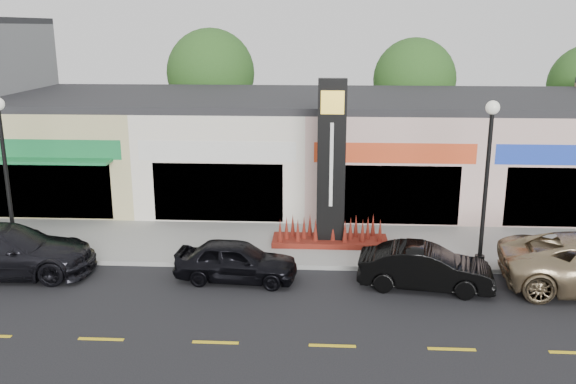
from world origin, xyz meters
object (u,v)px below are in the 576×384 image
object	(u,v)px
car_black_sedan	(236,261)
car_black_conv	(425,268)
car_dark_sedan	(6,251)
lamp_east_near	(487,167)
lamp_west_near	(5,161)
pylon_sign	(331,188)

from	to	relation	value
car_black_sedan	car_black_conv	size ratio (longest dim) A/B	0.95
car_dark_sedan	car_black_conv	world-z (taller)	car_dark_sedan
lamp_east_near	car_black_conv	world-z (taller)	lamp_east_near
lamp_west_near	car_black_sedan	world-z (taller)	lamp_west_near
pylon_sign	car_dark_sedan	world-z (taller)	pylon_sign
car_black_conv	lamp_east_near	bearing A→B (deg)	-41.82
lamp_east_near	car_black_sedan	world-z (taller)	lamp_east_near
lamp_east_near	car_black_conv	size ratio (longest dim) A/B	1.34
car_dark_sedan	pylon_sign	bearing A→B (deg)	-77.39
pylon_sign	car_black_conv	bearing A→B (deg)	-49.85
lamp_east_near	car_dark_sedan	xyz separation A→B (m)	(-15.54, -1.43, -2.66)
lamp_west_near	car_black_conv	xyz separation A→B (m)	(13.90, -1.74, -2.80)
lamp_west_near	lamp_east_near	world-z (taller)	same
lamp_west_near	lamp_east_near	size ratio (longest dim) A/B	1.00
car_dark_sedan	car_black_sedan	size ratio (longest dim) A/B	1.46
car_black_sedan	lamp_east_near	bearing A→B (deg)	-75.09
lamp_west_near	pylon_sign	bearing A→B (deg)	8.77
lamp_west_near	lamp_east_near	bearing A→B (deg)	0.00
lamp_east_near	car_dark_sedan	size ratio (longest dim) A/B	0.97
lamp_west_near	car_black_conv	size ratio (longest dim) A/B	1.34
lamp_east_near	pylon_sign	distance (m)	5.42
lamp_west_near	pylon_sign	distance (m)	11.19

